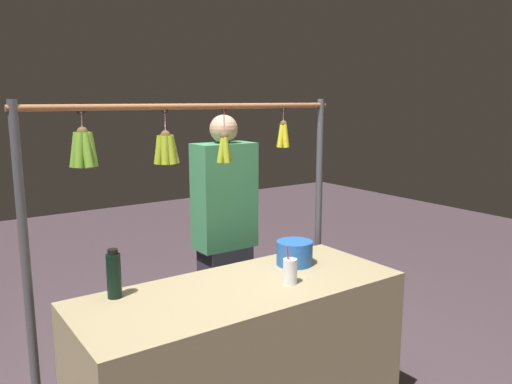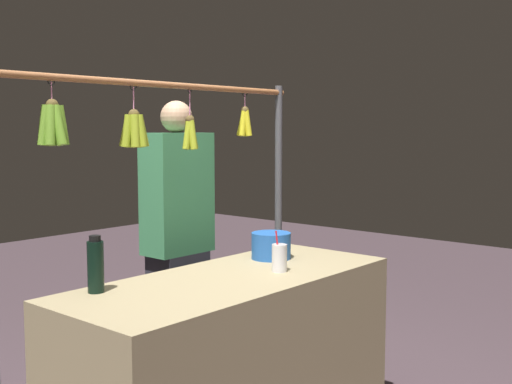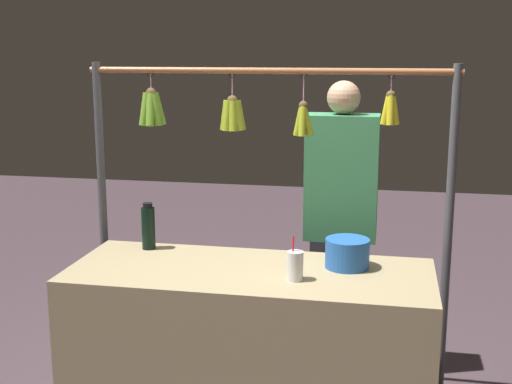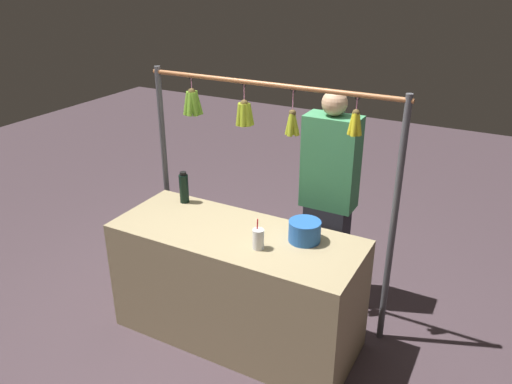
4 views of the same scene
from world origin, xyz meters
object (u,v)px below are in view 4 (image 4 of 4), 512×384
vendor_person (328,202)px  drink_cup (258,239)px  water_bottle (184,188)px  blue_bucket (305,231)px

vendor_person → drink_cup: bearing=81.0°
water_bottle → drink_cup: (-0.80, 0.34, -0.05)m
water_bottle → blue_bucket: (-1.01, 0.11, -0.05)m
vendor_person → blue_bucket: bearing=97.0°
water_bottle → vendor_person: vendor_person is taller
water_bottle → vendor_person: (-0.93, -0.52, -0.12)m
water_bottle → blue_bucket: water_bottle is taller
drink_cup → water_bottle: bearing=-22.8°
blue_bucket → vendor_person: vendor_person is taller
drink_cup → vendor_person: size_ratio=0.12×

